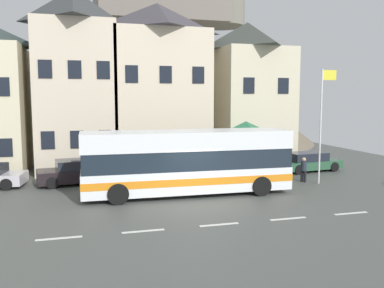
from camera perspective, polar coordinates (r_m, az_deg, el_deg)
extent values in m
cube|color=#4C504C|center=(18.94, 1.10, -8.83)|extent=(40.00, 60.00, 0.06)
cube|color=silver|center=(15.65, -17.96, -12.32)|extent=(1.60, 0.20, 0.01)
cube|color=silver|center=(15.78, -6.77, -11.89)|extent=(1.60, 0.20, 0.01)
cube|color=silver|center=(16.46, 3.80, -11.08)|extent=(1.60, 0.20, 0.01)
cube|color=silver|center=(17.64, 13.19, -10.04)|extent=(1.60, 0.20, 0.01)
cube|color=silver|center=(19.22, 21.18, -8.94)|extent=(1.60, 0.20, 0.01)
cube|color=black|center=(27.00, -24.44, -0.45)|extent=(0.80, 0.06, 1.10)
cube|color=black|center=(26.85, -24.80, 7.23)|extent=(0.80, 0.06, 1.10)
cube|color=beige|center=(29.58, -15.79, 6.19)|extent=(5.15, 6.11, 9.91)
pyramid|color=#363A3B|center=(30.20, -16.16, 17.86)|extent=(5.15, 6.11, 2.32)
cube|color=black|center=(26.68, -19.34, 0.51)|extent=(0.80, 0.06, 1.10)
cube|color=black|center=(26.62, -15.66, 0.62)|extent=(0.80, 0.06, 1.10)
cube|color=black|center=(26.66, -11.97, 0.73)|extent=(0.80, 0.06, 1.10)
cube|color=black|center=(26.61, -19.69, 9.77)|extent=(0.80, 0.06, 1.10)
cube|color=black|center=(26.55, -15.94, 9.91)|extent=(0.80, 0.06, 1.10)
cube|color=black|center=(26.59, -12.19, 10.00)|extent=(0.80, 0.06, 1.10)
cube|color=beige|center=(29.85, -4.75, 6.09)|extent=(6.62, 5.63, 9.58)
pyramid|color=#403C42|center=(30.37, -4.85, 17.06)|extent=(6.62, 5.63, 1.98)
cube|color=black|center=(26.83, -8.21, 0.67)|extent=(0.80, 0.06, 1.10)
cube|color=black|center=(27.19, -3.60, 0.79)|extent=(0.80, 0.06, 1.10)
cube|color=black|center=(27.72, 0.87, 0.91)|extent=(0.80, 0.06, 1.10)
cube|color=black|center=(26.74, -8.36, 9.58)|extent=(0.80, 0.06, 1.10)
cube|color=black|center=(27.10, -3.66, 9.59)|extent=(0.80, 0.06, 1.10)
cube|color=black|center=(27.63, 0.89, 9.54)|extent=(0.80, 0.06, 1.10)
cube|color=beige|center=(32.54, 7.57, 5.22)|extent=(5.23, 6.91, 8.60)
pyramid|color=#3D433D|center=(32.87, 7.71, 14.58)|extent=(5.23, 6.91, 2.10)
cube|color=black|center=(28.96, 7.79, 0.63)|extent=(0.80, 0.06, 1.10)
cube|color=black|center=(30.08, 12.38, 0.75)|extent=(0.80, 0.06, 1.10)
cube|color=black|center=(28.83, 7.91, 8.04)|extent=(0.80, 0.06, 1.10)
cube|color=black|center=(29.95, 12.56, 7.88)|extent=(0.80, 0.06, 1.10)
cone|color=#675D4C|center=(48.25, -4.98, 8.76)|extent=(35.68, 35.68, 13.89)
cube|color=slate|center=(49.34, -5.08, 18.66)|extent=(13.35, 13.35, 5.31)
cube|color=white|center=(21.13, -0.68, -4.83)|extent=(10.60, 2.69, 1.16)
cube|color=orange|center=(21.12, -0.68, -4.67)|extent=(10.62, 2.71, 0.36)
cube|color=#19232D|center=(20.95, -0.68, -1.97)|extent=(10.50, 2.65, 0.97)
cube|color=white|center=(20.84, -0.68, 0.59)|extent=(10.60, 2.69, 0.91)
cube|color=#19232D|center=(22.76, 12.41, -1.45)|extent=(0.10, 2.07, 0.93)
cylinder|color=black|center=(23.36, 7.26, -4.61)|extent=(1.01, 0.30, 1.00)
cylinder|color=black|center=(21.23, 9.59, -5.77)|extent=(1.01, 0.30, 1.00)
cylinder|color=black|center=(21.84, -10.64, -5.45)|extent=(1.01, 0.30, 1.00)
cylinder|color=black|center=(19.53, -10.22, -6.85)|extent=(1.01, 0.30, 1.00)
cylinder|color=#473D33|center=(26.69, 2.79, -1.66)|extent=(0.14, 0.14, 2.40)
cylinder|color=#473D33|center=(27.88, 9.25, -1.39)|extent=(0.14, 0.14, 2.40)
cylinder|color=#473D33|center=(23.61, 5.28, -2.75)|extent=(0.14, 0.14, 2.40)
cylinder|color=#473D33|center=(24.95, 12.40, -2.37)|extent=(0.14, 0.14, 2.40)
pyramid|color=#276C45|center=(25.53, 7.49, 1.90)|extent=(3.60, 3.60, 1.12)
cylinder|color=black|center=(26.02, -23.20, -4.36)|extent=(0.66, 0.29, 0.64)
cylinder|color=black|center=(24.32, -24.35, -5.13)|extent=(0.66, 0.29, 0.64)
cube|color=#2A5339|center=(29.03, 15.93, -2.73)|extent=(4.51, 2.19, 0.55)
cube|color=#1E232D|center=(28.82, 15.62, -1.68)|extent=(2.76, 1.79, 0.55)
cylinder|color=black|center=(30.57, 17.12, -2.58)|extent=(0.66, 0.27, 0.64)
cylinder|color=black|center=(29.33, 19.12, -3.02)|extent=(0.66, 0.27, 0.64)
cylinder|color=black|center=(28.87, 12.67, -2.97)|extent=(0.66, 0.27, 0.64)
cylinder|color=black|center=(27.56, 14.59, -3.46)|extent=(0.66, 0.27, 0.64)
cube|color=black|center=(24.76, -15.82, -4.12)|extent=(4.43, 2.49, 0.69)
cube|color=#1E232D|center=(24.68, -15.39, -2.70)|extent=(2.73, 2.02, 0.53)
cylinder|color=black|center=(23.76, -18.83, -5.16)|extent=(0.66, 0.29, 0.64)
cylinder|color=black|center=(25.54, -19.18, -4.38)|extent=(0.66, 0.29, 0.64)
cylinder|color=black|center=(24.14, -12.24, -4.79)|extent=(0.66, 0.29, 0.64)
cylinder|color=black|center=(25.89, -13.05, -4.05)|extent=(0.66, 0.29, 0.64)
cylinder|color=#38332D|center=(24.11, 7.50, -4.58)|extent=(0.16, 0.16, 0.74)
cylinder|color=#38332D|center=(24.22, 7.92, -4.53)|extent=(0.16, 0.16, 0.74)
cylinder|color=#232B38|center=(24.06, 7.73, -3.13)|extent=(0.34, 0.34, 0.57)
sphere|color=tan|center=(24.00, 7.75, -2.20)|extent=(0.22, 0.22, 0.22)
cylinder|color=black|center=(25.20, 15.39, -4.31)|extent=(0.16, 0.16, 0.71)
cylinder|color=black|center=(25.29, 14.99, -4.26)|extent=(0.16, 0.16, 0.71)
cylinder|color=#232B38|center=(25.15, 15.23, -2.98)|extent=(0.33, 0.33, 0.56)
sphere|color=tan|center=(25.09, 15.25, -2.08)|extent=(0.24, 0.24, 0.24)
cube|color=#33473D|center=(27.20, 5.25, -3.13)|extent=(1.60, 0.45, 0.08)
cube|color=#33473D|center=(27.37, 5.09, -2.60)|extent=(1.60, 0.06, 0.40)
cube|color=#2D2D33|center=(26.99, 3.81, -3.67)|extent=(0.08, 0.36, 0.45)
cube|color=#2D2D33|center=(27.49, 6.66, -3.52)|extent=(0.08, 0.36, 0.45)
cylinder|color=silver|center=(24.67, 17.39, 2.27)|extent=(0.10, 0.10, 6.58)
cube|color=yellow|center=(24.89, 18.50, 9.05)|extent=(0.90, 0.03, 0.56)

